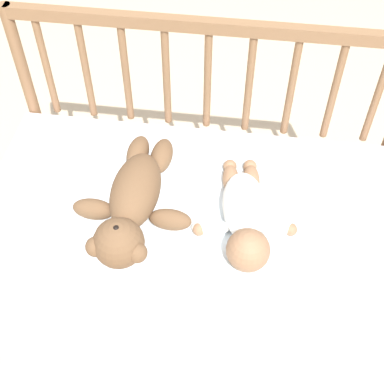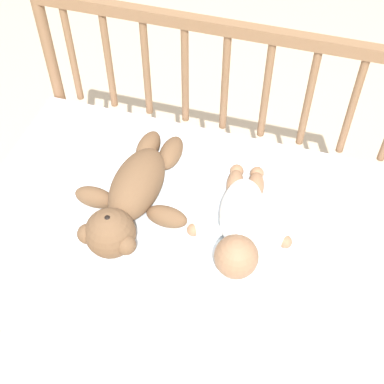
% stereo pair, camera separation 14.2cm
% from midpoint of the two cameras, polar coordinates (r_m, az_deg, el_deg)
% --- Properties ---
extents(ground_plane, '(12.00, 12.00, 0.00)m').
position_cam_midpoint_polar(ground_plane, '(1.94, 2.20, -11.72)').
color(ground_plane, '#C6B293').
extents(crib_mattress, '(1.16, 0.61, 0.55)m').
position_cam_midpoint_polar(crib_mattress, '(1.70, 2.48, -7.30)').
color(crib_mattress, silver).
rests_on(crib_mattress, ground_plane).
extents(crib_rail, '(1.16, 0.04, 0.92)m').
position_cam_midpoint_polar(crib_rail, '(1.63, 5.94, 9.24)').
color(crib_rail, brown).
rests_on(crib_rail, ground_plane).
extents(blanket, '(0.81, 0.54, 0.01)m').
position_cam_midpoint_polar(blanket, '(1.47, 1.92, -1.68)').
color(blanket, white).
rests_on(blanket, crib_mattress).
extents(teddy_bear, '(0.33, 0.47, 0.13)m').
position_cam_midpoint_polar(teddy_bear, '(1.42, -3.65, -0.60)').
color(teddy_bear, brown).
rests_on(teddy_bear, crib_mattress).
extents(baby, '(0.28, 0.39, 0.11)m').
position_cam_midpoint_polar(baby, '(1.40, 8.13, -3.38)').
color(baby, white).
rests_on(baby, crib_mattress).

